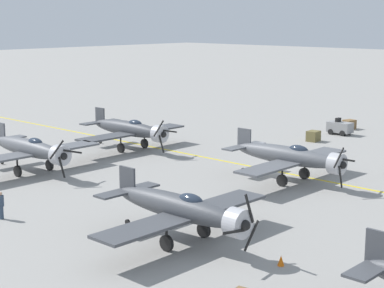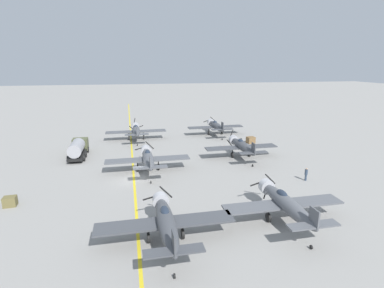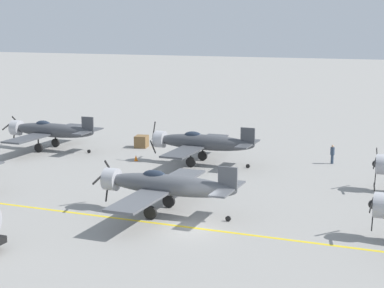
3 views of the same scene
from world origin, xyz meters
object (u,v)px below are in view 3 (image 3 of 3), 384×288
airplane_mid_center (164,185)px  airplane_mid_right (200,142)px  traffic_cone (136,158)px  supply_crate_by_tanker (142,142)px  ground_crew_walking (332,153)px  airplane_far_right (50,130)px

airplane_mid_center → airplane_mid_right: bearing=30.0°
traffic_cone → airplane_mid_right: bearing=-80.5°
airplane_mid_center → airplane_mid_right: airplane_mid_right is taller
supply_crate_by_tanker → traffic_cone: (-6.21, -2.48, -0.34)m
ground_crew_walking → airplane_mid_right: bearing=112.4°
supply_crate_by_tanker → traffic_cone: supply_crate_by_tanker is taller
airplane_mid_center → traffic_cone: size_ratio=21.82×
supply_crate_by_tanker → airplane_far_right: bearing=120.1°
airplane_mid_right → traffic_cone: (-1.02, 6.09, -1.74)m
airplane_mid_center → ground_crew_walking: (20.13, -7.85, -1.05)m
airplane_mid_right → traffic_cone: bearing=98.5°
airplane_far_right → ground_crew_walking: bearing=-66.2°
airplane_mid_center → traffic_cone: bearing=50.8°
traffic_cone → airplane_far_right: bearing=81.7°
airplane_mid_center → traffic_cone: (14.49, 9.48, -1.74)m
ground_crew_walking → supply_crate_by_tanker: 19.83m
airplane_mid_right → traffic_cone: airplane_mid_right is taller
supply_crate_by_tanker → traffic_cone: 6.70m
airplane_mid_center → airplane_far_right: same height
airplane_far_right → traffic_cone: 10.82m
airplane_mid_center → airplane_mid_right: (15.51, 3.39, -0.00)m
airplane_mid_center → supply_crate_by_tanker: (20.70, 11.97, -1.40)m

